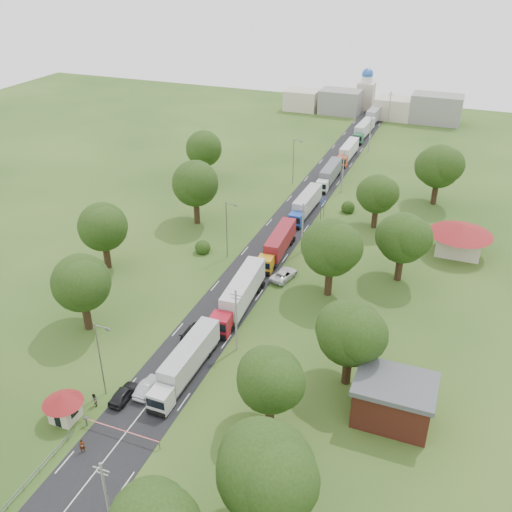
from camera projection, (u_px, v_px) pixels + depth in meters
The scene contains 45 objects.
ground at pixel (220, 312), 80.69m from camera, with size 260.00×260.00×0.00m, color #264717.
road at pixel (269, 249), 97.00m from camera, with size 8.00×200.00×0.04m, color black.
boom_barrier at pixel (111, 427), 60.30m from camera, with size 9.22×0.35×1.18m.
guard_booth at pixel (63, 404), 61.53m from camera, with size 4.40×4.40×3.45m.
guard_rail at pixel (19, 498), 53.73m from camera, with size 0.10×17.00×1.70m, color slate, non-canonical shape.
info_sign at pixel (323, 204), 106.13m from camera, with size 0.12×3.10×4.10m.
pole_0 at pixel (107, 499), 48.13m from camera, with size 1.60×0.24×9.00m.
pole_1 at pixel (236, 319), 70.97m from camera, with size 1.60×0.24×9.00m.
pole_2 at pixel (302, 227), 93.80m from camera, with size 1.60×0.24×9.00m.
pole_3 at pixel (343, 171), 116.64m from camera, with size 1.60×0.24×9.00m.
pole_4 at pixel (370, 134), 139.47m from camera, with size 1.60×0.24×9.00m.
pole_5 at pixel (389, 107), 162.30m from camera, with size 1.60×0.24×9.00m.
lamp_0 at pixel (101, 356), 63.38m from camera, with size 2.03×0.22×10.00m.
lamp_1 at pixel (227, 227), 91.93m from camera, with size 2.03×0.22×10.00m.
lamp_2 at pixel (294, 159), 120.47m from camera, with size 2.03×0.22×10.00m.
tree_1 at pixel (267, 470), 46.86m from camera, with size 9.60×9.60×12.05m.
tree_2 at pixel (271, 379), 58.50m from camera, with size 8.00×8.00×10.10m.
tree_3 at pixel (351, 332), 64.46m from camera, with size 8.80×8.80×11.07m.
tree_4 at pixel (331, 247), 81.06m from camera, with size 9.60×9.60×12.05m.
tree_5 at pixel (403, 237), 85.03m from camera, with size 8.80×8.80×11.07m.
tree_6 at pixel (377, 194), 101.40m from camera, with size 8.00×8.00×10.10m.
tree_7 at pixel (439, 166), 110.20m from camera, with size 9.60×9.60×12.05m.
tree_10 at pixel (82, 282), 73.92m from camera, with size 8.80×8.80×11.07m.
tree_11 at pixel (103, 226), 88.37m from camera, with size 8.80×8.80×11.07m.
tree_12 at pixel (196, 183), 102.49m from camera, with size 9.60×9.60×12.05m.
tree_13 at pixel (204, 148), 121.62m from camera, with size 8.80×8.80×11.07m.
house_brick at pixel (393, 400), 61.38m from camera, with size 8.60×6.60×5.20m.
house_cream at pixel (461, 234), 93.88m from camera, with size 10.08×10.08×5.80m.
distant_town at pixel (376, 105), 168.49m from camera, with size 52.00×8.00×8.00m.
church at pixel (366, 91), 175.57m from camera, with size 5.00×5.00×12.30m.
truck_0 at pixel (186, 362), 67.79m from camera, with size 2.55×14.38×3.99m.
truck_1 at pixel (240, 294), 80.42m from camera, with size 3.51×15.81×4.37m.
truck_2 at pixel (278, 244), 94.22m from camera, with size 3.05×14.22×3.93m.
truck_3 at pixel (306, 204), 108.50m from camera, with size 2.63×14.18×3.93m.
truck_4 at pixel (330, 174), 122.69m from camera, with size 2.49×13.71×3.80m.
truck_5 at pixel (348, 151), 136.02m from camera, with size 2.38×13.46×3.73m.
truck_6 at pixel (363, 130), 151.09m from camera, with size 3.02×14.28×3.95m.
truck_7 at pixel (374, 115), 163.60m from camera, with size 3.09×15.19×4.20m.
car_lane_front at pixel (124, 394), 64.96m from camera, with size 1.78×4.42×1.51m, color black.
car_lane_mid at pixel (148, 387), 65.97m from camera, with size 1.57×4.49×1.48m, color #A3A7AC.
car_lane_rear at pixel (193, 331), 75.50m from camera, with size 1.95×4.79×1.39m, color black.
car_verge_near at pixel (284, 274), 88.23m from camera, with size 2.48×5.38×1.49m, color white.
car_verge_far at pixel (315, 228), 102.36m from camera, with size 1.95×4.85×1.65m, color #54555B.
pedestrian_near at pixel (82, 446), 58.17m from camera, with size 0.57×0.38×1.57m, color gray.
pedestrian_booth at pixel (94, 400), 63.89m from camera, with size 0.82×0.64×1.69m, color gray.
Camera 1 is at (28.91, -60.40, 45.98)m, focal length 40.00 mm.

